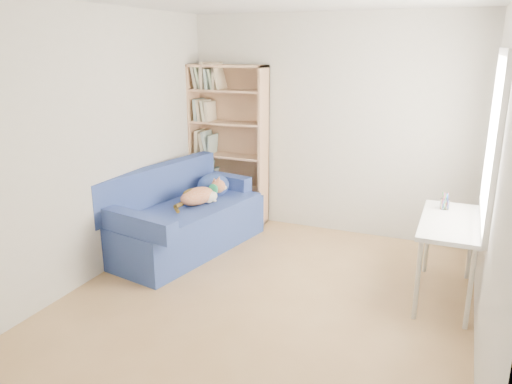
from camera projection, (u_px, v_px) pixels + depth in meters
ground at (266, 299)px, 4.55m from camera, size 4.00×4.00×0.00m
room_shell at (280, 121)px, 4.08m from camera, size 3.54×4.04×2.62m
sofa at (183, 218)px, 5.64m from camera, size 1.23×2.04×0.93m
bookshelf at (228, 152)px, 6.37m from camera, size 1.00×0.31×2.00m
desk at (450, 229)px, 4.41m from camera, size 0.50×1.10×0.75m
pen_cup at (445, 203)px, 4.67m from camera, size 0.09×0.09×0.16m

